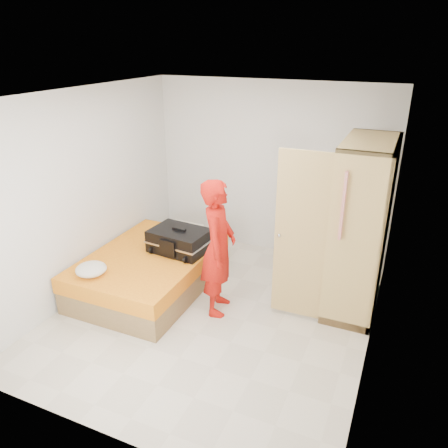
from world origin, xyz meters
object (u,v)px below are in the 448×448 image
at_px(wardrobe, 355,232).
at_px(round_cushion, 91,269).
at_px(suitcase, 179,240).
at_px(person, 218,248).
at_px(bed, 150,271).

relative_size(wardrobe, round_cushion, 5.67).
bearing_deg(suitcase, wardrobe, 15.24).
bearing_deg(wardrobe, person, -152.95).
height_order(bed, suitcase, suitcase).
bearing_deg(suitcase, round_cushion, -118.16).
bearing_deg(suitcase, bed, -134.94).
bearing_deg(bed, person, -4.87).
bearing_deg(bed, wardrobe, 14.60).
bearing_deg(round_cushion, person, 24.76).
bearing_deg(wardrobe, bed, -165.40).
xyz_separation_m(bed, person, (1.05, -0.09, 0.59)).
bearing_deg(person, suitcase, 50.03).
relative_size(bed, round_cushion, 5.46).
relative_size(bed, wardrobe, 0.96).
xyz_separation_m(bed, round_cushion, (-0.34, -0.73, 0.32)).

